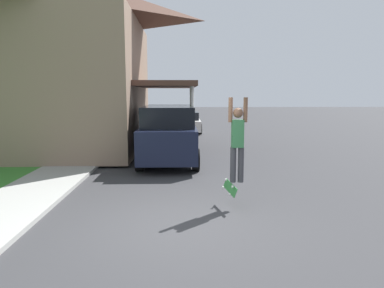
# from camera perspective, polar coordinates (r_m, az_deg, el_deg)

# --- Properties ---
(ground_plane) EXTENTS (120.00, 120.00, 0.00)m
(ground_plane) POSITION_cam_1_polar(r_m,az_deg,el_deg) (6.71, -2.85, -13.40)
(ground_plane) COLOR #333335
(sidewalk) EXTENTS (1.80, 80.00, 0.10)m
(sidewalk) POSITION_cam_1_polar(r_m,az_deg,el_deg) (13.02, -18.46, -2.88)
(sidewalk) COLOR #9E9E99
(sidewalk) RESTS_ON ground_plane
(house) EXTENTS (13.74, 8.20, 8.06)m
(house) POSITION_cam_1_polar(r_m,az_deg,el_deg) (16.76, -28.22, 13.45)
(house) COLOR #89705B
(house) RESTS_ON lawn
(suv_parked) EXTENTS (2.06, 4.67, 2.06)m
(suv_parked) POSITION_cam_1_polar(r_m,az_deg,el_deg) (12.50, -3.85, 1.90)
(suv_parked) COLOR black
(suv_parked) RESTS_ON ground_plane
(car_down_street) EXTENTS (1.91, 4.25, 1.33)m
(car_down_street) POSITION_cam_1_polar(r_m,az_deg,el_deg) (22.55, -0.98, 3.63)
(car_down_street) COLOR silver
(car_down_street) RESTS_ON ground_plane
(skateboarder) EXTENTS (0.41, 0.21, 1.84)m
(skateboarder) POSITION_cam_1_polar(r_m,az_deg,el_deg) (7.42, 7.59, 0.78)
(skateboarder) COLOR #38383D
(skateboarder) RESTS_ON ground_plane
(skateboard) EXTENTS (0.25, 0.76, 0.27)m
(skateboard) POSITION_cam_1_polar(r_m,az_deg,el_deg) (7.60, 6.31, -7.23)
(skateboard) COLOR #337F3D
(skateboard) RESTS_ON ground_plane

